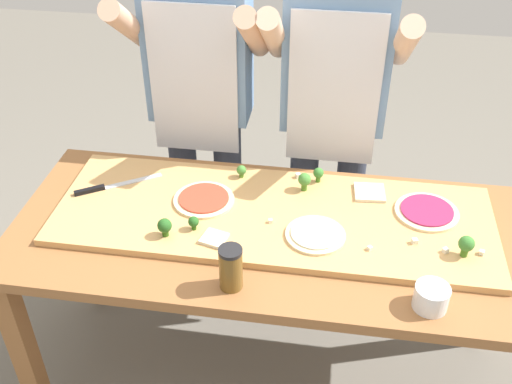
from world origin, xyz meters
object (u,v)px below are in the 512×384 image
object	(u,v)px
cheese_crumble_b	(270,221)
cheese_crumble_c	(482,252)
broccoli_floret_back_right	(165,226)
broccoli_floret_back_mid	(305,180)
pizza_slice_far_left	(214,238)
pizza_whole_beet_magenta	(427,211)
broccoli_floret_center_left	(466,245)
pizza_whole_tomato_red	(204,199)
flour_cup	(431,298)
chefs_knife	(106,187)
pizza_whole_cheese_artichoke	(315,234)
cook_right	(333,102)
cheese_crumble_e	(298,175)
cheese_crumble_a	(370,248)
broccoli_floret_center_right	(241,170)
cook_left	(201,93)
cheese_crumble_d	(445,250)
pizza_slice_near_right	(370,192)
broccoli_floret_back_left	(194,222)
sauce_jar	(231,268)
broccoli_floret_front_left	(318,174)
prep_table	(272,252)
cheese_crumble_f	(415,241)

from	to	relation	value
cheese_crumble_b	cheese_crumble_c	world-z (taller)	cheese_crumble_c
broccoli_floret_back_right	broccoli_floret_back_mid	world-z (taller)	broccoli_floret_back_mid
cheese_crumble_c	pizza_slice_far_left	bearing A→B (deg)	-175.99
broccoli_floret_back_right	cheese_crumble_c	distance (m)	1.02
pizza_whole_beet_magenta	broccoli_floret_center_left	world-z (taller)	broccoli_floret_center_left
pizza_whole_tomato_red	flour_cup	distance (m)	0.85
chefs_knife	pizza_whole_cheese_artichoke	size ratio (longest dim) A/B	1.42
broccoli_floret_back_mid	cook_right	world-z (taller)	cook_right
pizza_slice_far_left	broccoli_floret_back_right	distance (m)	0.17
cheese_crumble_e	cook_right	world-z (taller)	cook_right
chefs_knife	cheese_crumble_a	xyz separation A→B (m)	(0.96, -0.20, 0.00)
broccoli_floret_center_right	cheese_crumble_b	xyz separation A→B (m)	(0.14, -0.25, -0.02)
cheese_crumble_e	cook_left	distance (m)	0.54
broccoli_floret_back_right	cheese_crumble_d	xyz separation A→B (m)	(0.91, 0.05, -0.03)
pizza_slice_near_right	broccoli_floret_center_left	bearing A→B (deg)	-44.37
broccoli_floret_center_left	broccoli_floret_back_left	bearing A→B (deg)	-179.91
broccoli_floret_back_left	cheese_crumble_c	size ratio (longest dim) A/B	3.34
pizza_whole_tomato_red	pizza_slice_near_right	world-z (taller)	pizza_whole_tomato_red
pizza_whole_cheese_artichoke	sauce_jar	world-z (taller)	sauce_jar
broccoli_floret_center_left	broccoli_floret_front_left	xyz separation A→B (m)	(-0.49, 0.34, -0.01)
pizza_whole_cheese_artichoke	sauce_jar	distance (m)	0.34
pizza_whole_cheese_artichoke	sauce_jar	xyz separation A→B (m)	(-0.24, -0.24, 0.04)
prep_table	broccoli_floret_front_left	size ratio (longest dim) A/B	30.98
chefs_knife	cheese_crumble_b	size ratio (longest dim) A/B	21.83
broccoli_floret_center_right	cheese_crumble_f	bearing A→B (deg)	-24.95
pizza_whole_cheese_artichoke	flour_cup	size ratio (longest dim) A/B	1.95
pizza_slice_far_left	broccoli_floret_front_left	world-z (taller)	broccoli_floret_front_left
flour_cup	cook_left	size ratio (longest dim) A/B	0.06
broccoli_floret_front_left	cheese_crumble_f	distance (m)	0.45
broccoli_floret_front_left	cheese_crumble_b	xyz separation A→B (m)	(-0.14, -0.27, -0.03)
pizza_whole_tomato_red	cheese_crumble_e	distance (m)	0.37
cook_right	cheese_crumble_a	bearing A→B (deg)	-75.93
cheese_crumble_a	cheese_crumble_b	xyz separation A→B (m)	(-0.33, 0.09, -0.00)
broccoli_floret_back_left	cheese_crumble_b	bearing A→B (deg)	16.45
pizza_whole_cheese_artichoke	cheese_crumble_f	distance (m)	0.32
pizza_slice_near_right	cheese_crumble_f	size ratio (longest dim) A/B	6.17
pizza_whole_beet_magenta	cheese_crumble_b	world-z (taller)	pizza_whole_beet_magenta
sauce_jar	flour_cup	bearing A→B (deg)	0.44
broccoli_floret_center_right	sauce_jar	world-z (taller)	sauce_jar
chefs_knife	broccoli_floret_center_right	distance (m)	0.50
cheese_crumble_d	sauce_jar	xyz separation A→B (m)	(-0.65, -0.23, 0.04)
pizza_slice_near_right	cheese_crumble_f	xyz separation A→B (m)	(0.15, -0.25, 0.00)
pizza_whole_tomato_red	cheese_crumble_a	bearing A→B (deg)	-16.64
pizza_whole_cheese_artichoke	cheese_crumble_e	bearing A→B (deg)	105.11
broccoli_floret_center_left	broccoli_floret_back_mid	bearing A→B (deg)	152.37
broccoli_floret_back_mid	cook_right	bearing A→B (deg)	77.74
cook_left	cheese_crumble_a	bearing A→B (deg)	-42.87
broccoli_floret_back_left	sauce_jar	distance (m)	0.28
broccoli_floret_back_right	broccoli_floret_center_left	size ratio (longest dim) A/B	0.88
chefs_knife	sauce_jar	bearing A→B (deg)	-36.39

